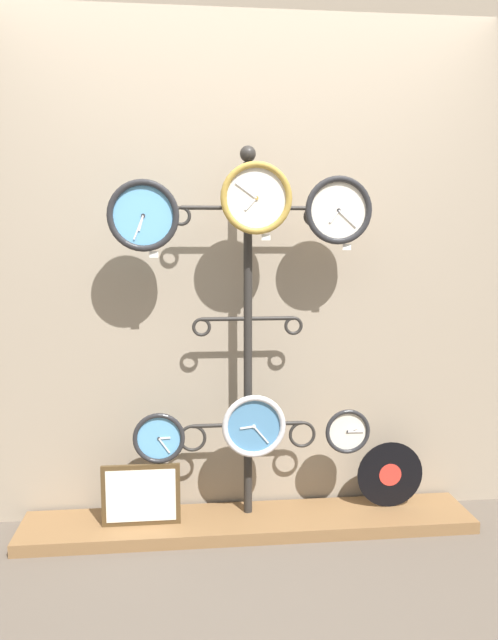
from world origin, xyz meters
The scene contains 15 objects.
ground_plane centered at (0.00, 0.00, 0.00)m, with size 12.00×12.00×0.00m, color brown.
shop_wall centered at (0.00, 0.57, 1.40)m, with size 4.40×0.04×2.80m.
low_shelf centered at (0.00, 0.35, 0.03)m, with size 2.20×0.36×0.06m.
display_stand centered at (0.00, 0.41, 0.67)m, with size 0.72×0.35×1.84m.
clock_top_left centered at (-0.48, 0.30, 1.52)m, with size 0.32×0.04×0.32m.
clock_top_center centered at (0.03, 0.29, 1.60)m, with size 0.33×0.04×0.33m.
clock_top_right centered at (0.41, 0.33, 1.55)m, with size 0.32×0.04×0.32m.
clock_bottom_left centered at (-0.43, 0.33, 0.48)m, with size 0.25×0.04×0.25m.
clock_bottom_center centered at (0.02, 0.31, 0.53)m, with size 0.30×0.04×0.30m.
clock_bottom_right centered at (0.48, 0.32, 0.49)m, with size 0.22×0.04×0.22m.
vinyl_record centered at (0.72, 0.39, 0.23)m, with size 0.34×0.01×0.34m.
picture_frame centered at (-0.52, 0.32, 0.21)m, with size 0.37×0.02×0.30m.
price_tag_upper centered at (-0.44, 0.30, 1.34)m, with size 0.04×0.00×0.03m.
price_tag_mid centered at (0.07, 0.29, 1.42)m, with size 0.04×0.00×0.03m.
price_tag_lower centered at (0.46, 0.33, 1.38)m, with size 0.04×0.00×0.03m.
Camera 1 is at (-0.31, -2.54, 1.42)m, focal length 35.00 mm.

